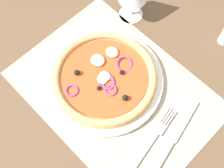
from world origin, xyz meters
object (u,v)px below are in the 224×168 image
at_px(plate, 105,79).
at_px(knife, 175,134).
at_px(pizza, 105,76).
at_px(fork, 154,137).

xyz_separation_m(plate, knife, (0.21, 0.02, -0.00)).
bearing_deg(pizza, knife, 4.91).
xyz_separation_m(pizza, knife, (0.21, 0.02, -0.02)).
bearing_deg(fork, plate, 73.99).
xyz_separation_m(fork, knife, (0.03, 0.04, 0.00)).
relative_size(plate, pizza, 1.13).
bearing_deg(pizza, plate, -46.20).
distance_m(fork, knife, 0.05).
bearing_deg(knife, plate, 82.87).
height_order(pizza, knife, pizza).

